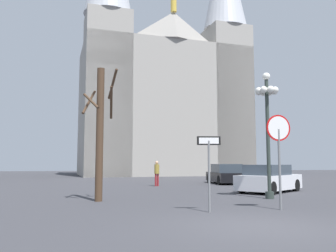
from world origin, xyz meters
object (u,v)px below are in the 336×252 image
(stop_sign, at_px, (279,142))
(street_lamp, at_px, (267,113))
(cathedral, at_px, (165,87))
(one_way_arrow_sign, at_px, (209,162))
(pedestrian_walking, at_px, (157,171))
(bare_tree, at_px, (100,129))
(parked_car_far_black, at_px, (226,174))
(parked_car_near_white, at_px, (269,179))

(stop_sign, xyz_separation_m, street_lamp, (1.27, 3.38, 1.45))
(cathedral, relative_size, street_lamp, 6.09)
(one_way_arrow_sign, relative_size, street_lamp, 0.43)
(one_way_arrow_sign, xyz_separation_m, pedestrian_walking, (0.21, 12.46, -0.55))
(one_way_arrow_sign, height_order, bare_tree, bare_tree)
(cathedral, xyz_separation_m, parked_car_far_black, (1.40, -18.30, -10.33))
(street_lamp, relative_size, parked_car_near_white, 1.23)
(parked_car_far_black, distance_m, pedestrian_walking, 5.72)
(one_way_arrow_sign, relative_size, bare_tree, 0.44)
(cathedral, height_order, pedestrian_walking, cathedral)
(cathedral, height_order, bare_tree, cathedral)
(bare_tree, distance_m, parked_car_near_white, 9.38)
(cathedral, bearing_deg, bare_tree, -104.73)
(stop_sign, xyz_separation_m, pedestrian_walking, (-2.25, 12.30, -1.23))
(street_lamp, distance_m, pedestrian_walking, 9.95)
(parked_car_near_white, height_order, pedestrian_walking, pedestrian_walking)
(cathedral, bearing_deg, one_way_arrow_sign, -97.30)
(street_lamp, bearing_deg, parked_car_near_white, 64.24)
(cathedral, distance_m, pedestrian_walking, 22.91)
(one_way_arrow_sign, bearing_deg, pedestrian_walking, 89.04)
(cathedral, bearing_deg, stop_sign, -93.05)
(street_lamp, distance_m, parked_car_near_white, 4.61)
(parked_car_near_white, relative_size, parked_car_far_black, 0.99)
(parked_car_near_white, bearing_deg, parked_car_far_black, 87.47)
(street_lamp, relative_size, parked_car_far_black, 1.22)
(one_way_arrow_sign, bearing_deg, stop_sign, 3.90)
(one_way_arrow_sign, distance_m, bare_tree, 5.28)
(bare_tree, relative_size, parked_car_far_black, 1.20)
(stop_sign, bearing_deg, parked_car_far_black, 77.59)
(street_lamp, bearing_deg, parked_car_far_black, 80.25)
(stop_sign, distance_m, street_lamp, 3.89)
(stop_sign, height_order, pedestrian_walking, stop_sign)
(cathedral, relative_size, pedestrian_walking, 20.31)
(bare_tree, bearing_deg, cathedral, 75.27)
(one_way_arrow_sign, relative_size, pedestrian_walking, 1.43)
(street_lamp, xyz_separation_m, parked_car_near_white, (1.52, 3.16, -3.00))
(street_lamp, xyz_separation_m, parked_car_far_black, (1.86, 10.84, -3.00))
(stop_sign, xyz_separation_m, one_way_arrow_sign, (-2.45, -0.17, -0.68))
(cathedral, relative_size, parked_car_far_black, 7.42)
(street_lamp, distance_m, bare_tree, 7.18)
(cathedral, relative_size, stop_sign, 10.69)
(parked_car_far_black, bearing_deg, cathedral, 94.37)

